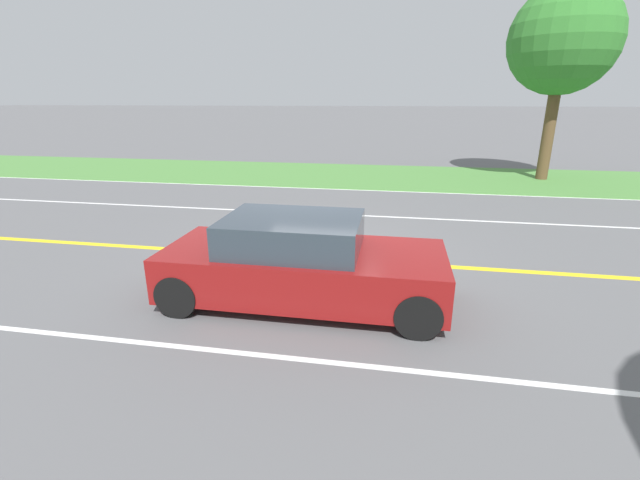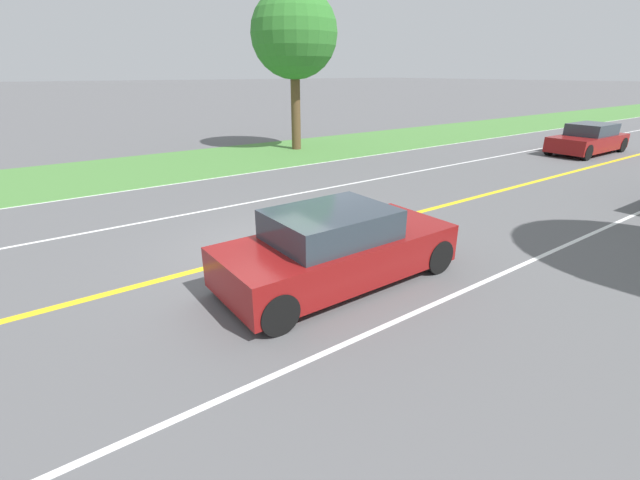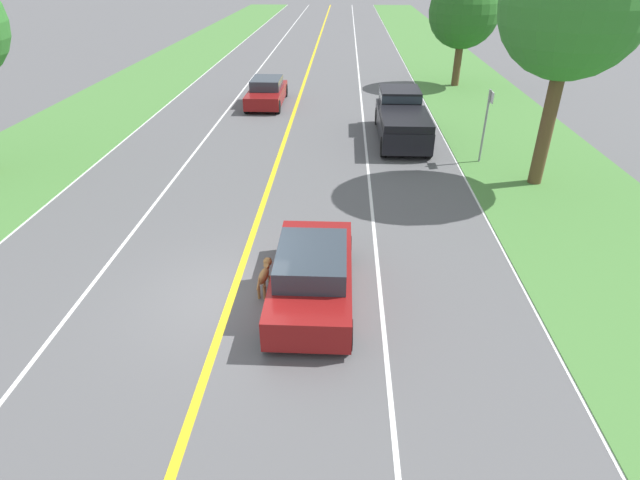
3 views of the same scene
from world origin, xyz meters
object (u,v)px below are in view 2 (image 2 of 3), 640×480
at_px(oncoming_car, 588,140).
at_px(dog, 308,235).
at_px(ego_car, 337,248).
at_px(roadside_tree_left_near, 294,34).

bearing_deg(oncoming_car, dog, 97.82).
height_order(ego_car, dog, ego_car).
bearing_deg(roadside_tree_left_near, dog, -31.84).
bearing_deg(oncoming_car, roadside_tree_left_near, 49.64).
height_order(dog, roadside_tree_left_near, roadside_tree_left_near).
bearing_deg(ego_car, dog, 171.33).
relative_size(dog, roadside_tree_left_near, 0.15).
xyz_separation_m(dog, roadside_tree_left_near, (-11.12, 6.90, 4.58)).
height_order(ego_car, oncoming_car, ego_car).
relative_size(dog, oncoming_car, 0.24).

